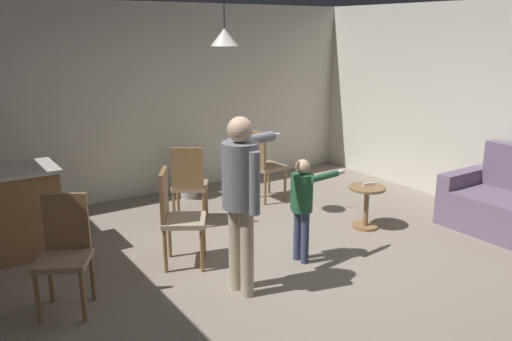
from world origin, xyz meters
TOP-DOWN VIEW (x-y plane):
  - ground at (0.00, 0.00)m, footprint 7.68×7.68m
  - wall_back at (0.00, 3.20)m, footprint 6.40×0.10m
  - wall_right at (3.20, 0.00)m, footprint 0.10×6.40m
  - side_table_by_couch at (1.39, 0.46)m, footprint 0.44×0.44m
  - person_adult at (-0.71, -0.07)m, footprint 0.78×0.54m
  - person_child at (0.15, 0.15)m, footprint 0.59×0.32m
  - dining_chair_by_counter at (-0.35, 1.72)m, footprint 0.58×0.58m
  - dining_chair_near_wall at (-0.95, 0.78)m, footprint 0.58×0.58m
  - dining_chair_centre_back at (0.93, 2.01)m, footprint 0.45×0.45m
  - dining_chair_spare at (-2.11, 0.52)m, footprint 0.57×0.57m
  - potted_plant_corner at (0.11, 2.71)m, footprint 0.41×0.41m
  - spare_remote_on_table at (1.43, 0.48)m, footprint 0.13×0.07m
  - ceiling_light_pendant at (0.07, 1.54)m, footprint 0.32×0.32m

SIDE VIEW (x-z plane):
  - ground at x=0.00m, z-range 0.00..0.00m
  - side_table_by_couch at x=1.39m, z-range 0.07..0.59m
  - potted_plant_corner at x=0.11m, z-range 0.03..0.66m
  - spare_remote_on_table at x=1.43m, z-range 0.52..0.56m
  - dining_chair_by_counter at x=-0.35m, z-range 0.05..1.05m
  - dining_chair_near_wall at x=-0.95m, z-range 0.05..1.05m
  - dining_chair_centre_back at x=0.93m, z-range 0.05..1.05m
  - dining_chair_spare at x=-2.11m, z-range 0.05..1.05m
  - person_child at x=0.15m, z-range 0.13..1.23m
  - person_adult at x=-0.71m, z-range 0.20..1.83m
  - wall_back at x=0.00m, z-range 0.00..2.70m
  - wall_right at x=3.20m, z-range 0.00..2.70m
  - ceiling_light_pendant at x=0.07m, z-range 1.98..2.53m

